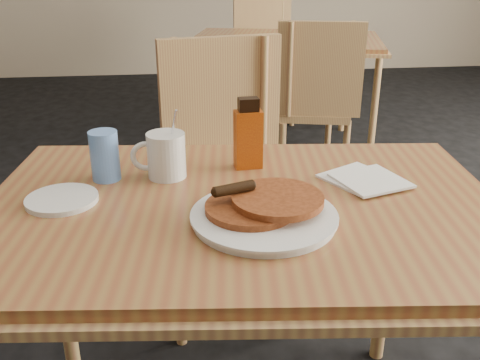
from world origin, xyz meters
name	(u,v)px	position (x,y,z in m)	size (l,w,h in m)	color
main_table	(243,219)	(-0.04, 0.04, 0.71)	(1.27, 0.92, 0.75)	olive
neighbor_table	(286,44)	(0.54, 2.45, 0.71)	(1.41, 1.12, 0.75)	olive
chair_main_far	(224,154)	(-0.02, 0.77, 0.59)	(0.53, 0.53, 0.99)	tan
chair_neighbor_far	(264,41)	(0.53, 3.22, 0.61)	(0.49, 0.49, 1.02)	tan
chair_neighbor_near	(313,94)	(0.54, 1.68, 0.57)	(0.52, 0.52, 0.95)	tan
pancake_plate	(264,212)	(-0.01, -0.05, 0.77)	(0.30, 0.30, 0.07)	silver
coffee_mug	(165,155)	(-0.21, 0.21, 0.81)	(0.13, 0.09, 0.18)	silver
syrup_bottle	(248,136)	(0.00, 0.25, 0.83)	(0.07, 0.05, 0.18)	maroon
napkin_stack	(365,179)	(0.27, 0.12, 0.76)	(0.22, 0.22, 0.01)	silver
blue_tumbler	(105,156)	(-0.35, 0.21, 0.81)	(0.07, 0.07, 0.12)	#5E8EDE
side_saucer	(62,199)	(-0.44, 0.09, 0.76)	(0.16, 0.16, 0.01)	silver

